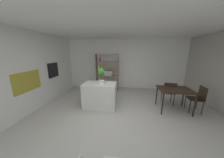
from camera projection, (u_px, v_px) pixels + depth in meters
name	position (u px, v px, depth m)	size (l,w,h in m)	color
ground_plane	(114.00, 119.00, 3.32)	(9.56, 9.56, 0.00)	beige
ceiling_slab	(115.00, 22.00, 2.69)	(6.95, 6.38, 0.06)	white
back_partition	(120.00, 64.00, 6.06)	(6.95, 0.06, 2.66)	white
tall_cabinet_run_left	(15.00, 73.00, 3.39)	(0.67, 5.76, 2.66)	silver
cabinet_niche_splashback	(27.00, 82.00, 3.43)	(0.01, 0.99, 0.63)	#9E932D
built_in_oven	(53.00, 70.00, 4.60)	(0.06, 0.60, 0.60)	black
kitchen_island	(100.00, 95.00, 4.00)	(1.15, 0.73, 0.90)	silver
potted_plant_on_island	(101.00, 74.00, 3.83)	(0.23, 0.23, 0.54)	white
open_bookshelf	(106.00, 72.00, 5.84)	(1.19, 0.32, 1.89)	#997551
dining_table	(175.00, 91.00, 3.69)	(1.06, 0.84, 0.77)	black
dining_chair_window_side	(198.00, 97.00, 3.62)	(0.47, 0.49, 0.89)	black
dining_chair_far	(169.00, 91.00, 4.16)	(0.47, 0.47, 0.88)	black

